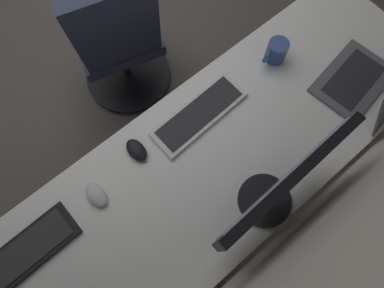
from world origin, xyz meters
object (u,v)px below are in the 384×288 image
at_px(drawer_pedestal, 136,250).
at_px(monitor_primary, 279,188).
at_px(laptop_leftmost, 371,84).
at_px(mouse_spare, 136,150).
at_px(mouse_main, 96,195).
at_px(coffee_mug, 276,51).
at_px(keyboard_main, 21,256).
at_px(keyboard_spare, 199,114).
at_px(office_chair, 119,45).

xyz_separation_m(drawer_pedestal, monitor_primary, (-0.52, 0.21, 0.61)).
bearing_deg(laptop_leftmost, monitor_primary, 5.39).
bearing_deg(monitor_primary, laptop_leftmost, -174.61).
relative_size(laptop_leftmost, mouse_spare, 3.63).
bearing_deg(monitor_primary, mouse_main, -41.43).
xyz_separation_m(mouse_spare, coffee_mug, (-0.71, 0.04, 0.03)).
bearing_deg(coffee_mug, keyboard_main, 0.65).
bearing_deg(drawer_pedestal, keyboard_spare, -159.21).
xyz_separation_m(monitor_primary, mouse_main, (0.47, -0.41, -0.21)).
xyz_separation_m(laptop_leftmost, keyboard_main, (1.44, -0.34, -0.04)).
height_order(drawer_pedestal, mouse_main, mouse_main).
relative_size(keyboard_spare, office_chair, 0.44).
xyz_separation_m(keyboard_spare, mouse_spare, (0.29, -0.04, 0.01)).
xyz_separation_m(laptop_leftmost, mouse_main, (1.11, -0.35, -0.04)).
bearing_deg(drawer_pedestal, monitor_primary, 158.31).
xyz_separation_m(drawer_pedestal, keyboard_main, (0.27, -0.20, 0.39)).
relative_size(keyboard_main, coffee_mug, 3.34).
height_order(drawer_pedestal, keyboard_main, keyboard_main).
relative_size(drawer_pedestal, mouse_spare, 6.68).
bearing_deg(drawer_pedestal, mouse_main, -104.51).
relative_size(keyboard_main, keyboard_spare, 1.00).
relative_size(drawer_pedestal, monitor_primary, 1.33).
height_order(laptop_leftmost, coffee_mug, laptop_leftmost).
relative_size(laptop_leftmost, keyboard_spare, 0.89).
bearing_deg(keyboard_spare, keyboard_main, 1.04).
distance_m(monitor_primary, laptop_leftmost, 0.67).
height_order(keyboard_main, coffee_mug, coffee_mug).
distance_m(keyboard_main, keyboard_spare, 0.83).
height_order(keyboard_spare, mouse_spare, mouse_spare).
xyz_separation_m(keyboard_main, keyboard_spare, (-0.83, -0.02, 0.00)).
distance_m(monitor_primary, office_chair, 1.21).
distance_m(mouse_spare, coffee_mug, 0.71).
bearing_deg(mouse_main, drawer_pedestal, 75.49).
bearing_deg(office_chair, keyboard_main, 39.25).
relative_size(laptop_leftmost, coffee_mug, 2.98).
bearing_deg(mouse_main, monitor_primary, 138.57).
bearing_deg(drawer_pedestal, mouse_spare, -137.47).
bearing_deg(coffee_mug, office_chair, -59.14).
distance_m(laptop_leftmost, keyboard_main, 1.48).
bearing_deg(laptop_leftmost, coffee_mug, -62.81).
distance_m(coffee_mug, office_chair, 0.86).
relative_size(monitor_primary, keyboard_main, 1.24).
bearing_deg(mouse_spare, keyboard_main, 5.45).
bearing_deg(mouse_spare, drawer_pedestal, 42.53).
bearing_deg(drawer_pedestal, keyboard_main, -35.87).
xyz_separation_m(laptop_leftmost, mouse_spare, (0.90, -0.40, -0.04)).
bearing_deg(keyboard_main, laptop_leftmost, 166.60).
xyz_separation_m(monitor_primary, coffee_mug, (-0.46, -0.42, -0.18)).
bearing_deg(mouse_main, mouse_spare, -168.66).
height_order(drawer_pedestal, keyboard_spare, keyboard_spare).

